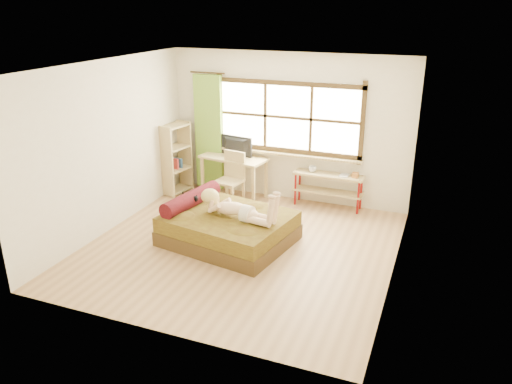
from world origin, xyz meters
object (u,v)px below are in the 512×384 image
at_px(woman, 236,201).
at_px(pipe_shelf, 329,183).
at_px(desk, 234,162).
at_px(bed, 226,226).
at_px(bookshelf, 176,158).
at_px(kitten, 189,199).
at_px(chair, 232,175).

distance_m(woman, pipe_shelf, 2.23).
bearing_deg(pipe_shelf, desk, -175.24).
distance_m(bed, desk, 1.99).
bearing_deg(bookshelf, pipe_shelf, 17.19).
height_order(bed, kitten, bed).
distance_m(woman, bookshelf, 2.59).
bearing_deg(woman, desk, 124.67).
bearing_deg(desk, bookshelf, -159.22).
distance_m(kitten, chair, 1.38).
distance_m(bed, woman, 0.52).
height_order(kitten, desk, desk).
xyz_separation_m(woman, kitten, (-0.87, 0.15, -0.16)).
xyz_separation_m(desk, chair, (0.12, -0.36, -0.13)).
relative_size(chair, bookshelf, 0.72).
xyz_separation_m(woman, desk, (-0.86, 1.89, -0.05)).
relative_size(desk, bookshelf, 0.98).
bearing_deg(kitten, chair, 95.04).
xyz_separation_m(woman, bookshelf, (-1.99, 1.67, -0.04)).
distance_m(desk, pipe_shelf, 1.83).
xyz_separation_m(bed, pipe_shelf, (1.14, 1.95, 0.21)).
xyz_separation_m(kitten, pipe_shelf, (1.82, 1.86, -0.11)).
bearing_deg(chair, pipe_shelf, 25.66).
relative_size(kitten, desk, 0.21).
bearing_deg(bookshelf, chair, 3.96).
bearing_deg(kitten, woman, 0.27).
relative_size(bed, bookshelf, 1.51).
height_order(chair, bookshelf, bookshelf).
distance_m(bed, bookshelf, 2.45).
bearing_deg(bed, desk, 120.17).
distance_m(bed, kitten, 0.75).
bearing_deg(bookshelf, woman, -29.43).
relative_size(bed, kitten, 7.50).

